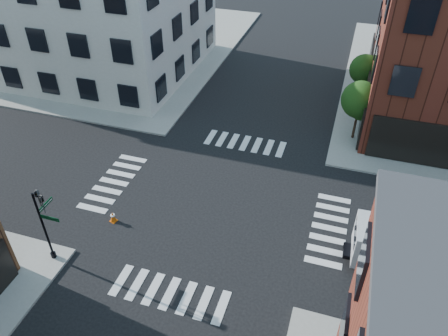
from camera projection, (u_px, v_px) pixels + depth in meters
ground at (215, 204)px, 26.97m from camera, size 120.00×120.00×0.00m
sidewalk_nw at (95, 42)px, 47.92m from camera, size 30.00×30.00×0.15m
building_nw at (75, 7)px, 40.36m from camera, size 22.00×16.00×11.00m
tree_near at (361, 102)px, 30.79m from camera, size 2.69×2.69×4.49m
tree_far at (365, 71)px, 35.51m from camera, size 2.43×2.43×4.07m
signal_pole at (44, 219)px, 21.80m from camera, size 1.29×1.24×4.60m
box_truck at (440, 249)px, 21.50m from camera, size 8.07×2.72×3.61m
traffic_cone at (113, 217)px, 25.54m from camera, size 0.48×0.48×0.71m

